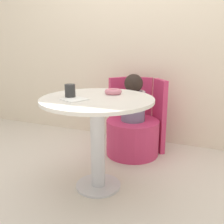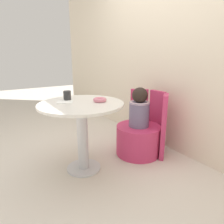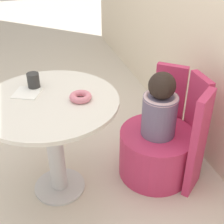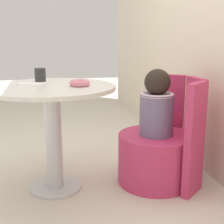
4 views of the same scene
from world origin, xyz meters
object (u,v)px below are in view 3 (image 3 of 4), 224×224
round_table (52,124)px  cup (33,81)px  tub_chair (156,153)px  donut (81,97)px  child_figure (160,107)px

round_table → cup: size_ratio=8.51×
round_table → tub_chair: size_ratio=1.58×
donut → cup: bearing=-133.5°
round_table → cup: (-0.18, -0.07, 0.22)m
donut → cup: cup is taller
child_figure → cup: (-0.23, -0.77, 0.20)m
tub_chair → child_figure: (0.00, 0.00, 0.39)m
round_table → donut: bearing=73.5°
donut → cup: 0.34m
child_figure → round_table: bearing=-93.7°
child_figure → donut: (0.01, -0.52, 0.17)m
round_table → donut: donut is taller
child_figure → cup: 0.83m
tub_chair → child_figure: child_figure is taller
tub_chair → cup: (-0.23, -0.77, 0.58)m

